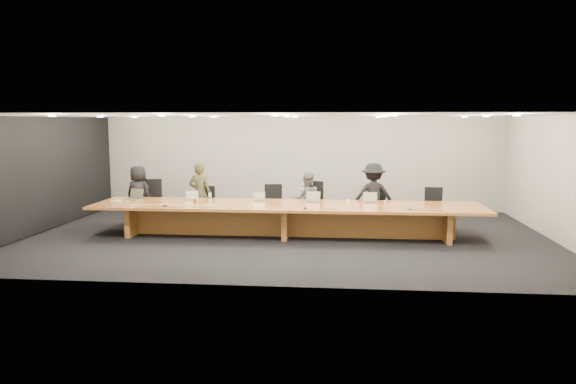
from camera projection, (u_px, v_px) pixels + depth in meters
The scene contains 29 objects.
ground at pixel (287, 236), 13.07m from camera, with size 12.00×12.00×0.00m, color black.
back_wall at pixel (300, 163), 16.84m from camera, with size 12.00×0.02×2.80m, color silver.
left_wall_panel at pixel (41, 175), 13.48m from camera, with size 0.08×7.84×2.74m, color black.
conference_table at pixel (287, 214), 13.01m from camera, with size 9.00×1.80×0.75m.
chair_far_left at pixel (153, 201), 14.60m from camera, with size 0.60×0.60×1.18m, color black, non-canonical shape.
chair_left at pixel (205, 205), 14.49m from camera, with size 0.51×0.51×1.01m, color black, non-canonical shape.
chair_mid_left at pixel (274, 205), 14.30m from camera, with size 0.55×0.55×1.08m, color black, non-canonical shape.
chair_mid_right at pixel (311, 204), 14.14m from camera, with size 0.60×0.60×1.17m, color black, non-canonical shape.
chair_right at pixel (376, 209), 13.97m from camera, with size 0.51×0.51×0.99m, color black, non-canonical shape.
chair_far_right at pixel (433, 208), 13.86m from camera, with size 0.53×0.53×1.05m, color black, non-canonical shape.
person_a at pixel (139, 195), 14.50m from camera, with size 0.75×0.49×1.53m, color black.
person_b at pixel (200, 194), 14.45m from camera, with size 0.59×0.39×1.61m, color #35331C.
person_c at pixel (307, 199), 14.19m from camera, with size 0.67×0.52×1.38m, color #5A595C.
person_d at pixel (373, 196), 13.90m from camera, with size 1.06×0.61×1.64m, color black.
laptop_a at pixel (133, 194), 13.69m from camera, with size 0.36×0.26×0.28m, color tan, non-canonical shape.
laptop_b at pixel (192, 196), 13.58m from camera, with size 0.30×0.22×0.23m, color beige, non-canonical shape.
laptop_c at pixel (259, 197), 13.40m from camera, with size 0.29×0.21×0.23m, color tan, non-canonical shape.
laptop_d at pixel (312, 197), 13.24m from camera, with size 0.34×0.25×0.27m, color tan, non-canonical shape.
laptop_e at pixel (371, 198), 13.14m from camera, with size 0.33×0.24×0.26m, color tan, non-canonical shape.
water_bottle at pixel (210, 198), 13.28m from camera, with size 0.07×0.07×0.23m, color silver.
amber_mug at pixel (195, 201), 13.08m from camera, with size 0.08×0.08×0.10m, color brown.
paper_cup_near at pixel (348, 202), 13.04m from camera, with size 0.08×0.08×0.10m, color white.
paper_cup_far at pixel (385, 202), 13.02m from camera, with size 0.07×0.07×0.08m, color silver.
notepad at pixel (116, 201), 13.54m from camera, with size 0.22×0.17×0.01m, color silver.
lime_gadget at pixel (117, 200), 13.54m from camera, with size 0.16×0.09×0.03m, color #52C133.
av_box at pixel (134, 205), 12.72m from camera, with size 0.21×0.16×0.03m, color #BBBABF.
mic_left at pixel (165, 206), 12.65m from camera, with size 0.13×0.13×0.03m, color black.
mic_center at pixel (305, 208), 12.31m from camera, with size 0.12×0.12×0.03m, color black.
mic_right at pixel (410, 209), 12.17m from camera, with size 0.11×0.11×0.03m, color black.
Camera 1 is at (1.28, -12.77, 2.67)m, focal length 35.00 mm.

